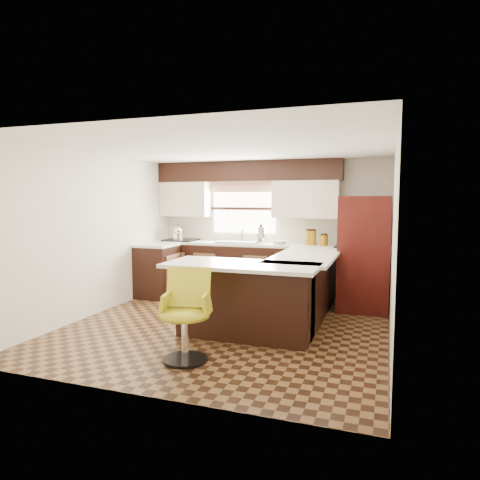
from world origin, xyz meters
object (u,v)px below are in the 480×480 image
at_px(peninsula_long, 302,289).
at_px(refrigerator, 364,254).
at_px(peninsula_return, 246,301).
at_px(bar_chair, 185,316).

distance_m(peninsula_long, refrigerator, 1.25).
distance_m(peninsula_return, refrigerator, 2.31).
bearing_deg(peninsula_return, peninsula_long, 61.70).
height_order(peninsula_return, refrigerator, refrigerator).
distance_m(peninsula_return, bar_chair, 1.05).
bearing_deg(peninsula_long, bar_chair, -113.99).
xyz_separation_m(peninsula_long, peninsula_return, (-0.53, -0.97, 0.00)).
bearing_deg(bar_chair, refrigerator, 46.53).
relative_size(peninsula_long, refrigerator, 1.10).
height_order(peninsula_long, peninsula_return, same).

